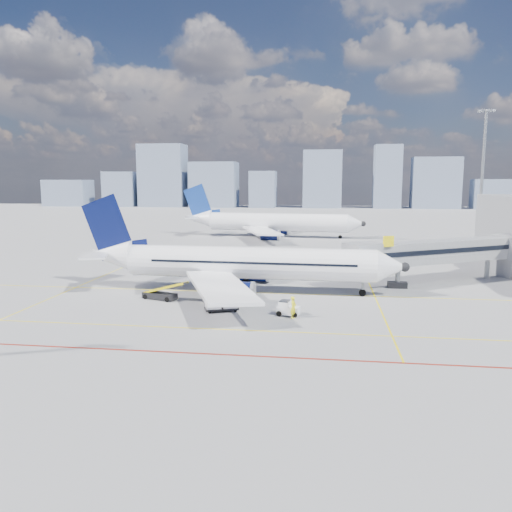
# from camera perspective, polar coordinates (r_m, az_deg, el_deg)

# --- Properties ---
(ground) EXTENTS (420.00, 420.00, 0.00)m
(ground) POSITION_cam_1_polar(r_m,az_deg,el_deg) (47.76, -2.67, -6.29)
(ground) COLOR gray
(ground) RESTS_ON ground
(apron_markings) EXTENTS (90.00, 35.12, 0.01)m
(apron_markings) POSITION_cam_1_polar(r_m,az_deg,el_deg) (44.18, -4.34, -7.53)
(apron_markings) COLOR yellow
(apron_markings) RESTS_ON ground
(jet_bridge) EXTENTS (23.55, 15.78, 6.30)m
(jet_bridge) POSITION_cam_1_polar(r_m,az_deg,el_deg) (64.68, 21.17, 0.43)
(jet_bridge) COLOR gray
(jet_bridge) RESTS_ON ground
(floodlight_mast_ne) EXTENTS (3.20, 0.61, 25.45)m
(floodlight_mast_ne) POSITION_cam_1_polar(r_m,az_deg,el_deg) (104.68, 24.45, 8.54)
(floodlight_mast_ne) COLOR gray
(floodlight_mast_ne) RESTS_ON ground
(distant_skyline) EXTENTS (245.13, 14.29, 29.67)m
(distant_skyline) POSITION_cam_1_polar(r_m,az_deg,el_deg) (236.97, 1.18, 8.26)
(distant_skyline) COLOR slate
(distant_skyline) RESTS_ON ground
(main_aircraft) EXTENTS (36.74, 32.01, 10.82)m
(main_aircraft) POSITION_cam_1_polar(r_m,az_deg,el_deg) (55.35, -2.33, -0.82)
(main_aircraft) COLOR white
(main_aircraft) RESTS_ON ground
(second_aircraft) EXTENTS (40.85, 35.55, 11.94)m
(second_aircraft) POSITION_cam_1_polar(r_m,az_deg,el_deg) (110.61, 1.59, 3.87)
(second_aircraft) COLOR white
(second_aircraft) RESTS_ON ground
(baggage_tug) EXTENTS (2.19, 1.57, 1.40)m
(baggage_tug) POSITION_cam_1_polar(r_m,az_deg,el_deg) (46.04, 3.59, -6.00)
(baggage_tug) COLOR white
(baggage_tug) RESTS_ON ground
(cargo_dolly) EXTENTS (3.42, 2.42, 1.72)m
(cargo_dolly) POSITION_cam_1_polar(r_m,az_deg,el_deg) (47.45, -3.98, -5.23)
(cargo_dolly) COLOR black
(cargo_dolly) RESTS_ON ground
(belt_loader) EXTENTS (5.31, 2.79, 2.15)m
(belt_loader) POSITION_cam_1_polar(r_m,az_deg,el_deg) (53.01, -10.83, -4.32)
(belt_loader) COLOR black
(belt_loader) RESTS_ON ground
(ramp_worker) EXTENTS (0.70, 0.85, 2.01)m
(ramp_worker) POSITION_cam_1_polar(r_m,az_deg,el_deg) (45.09, 4.28, -5.88)
(ramp_worker) COLOR yellow
(ramp_worker) RESTS_ON ground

